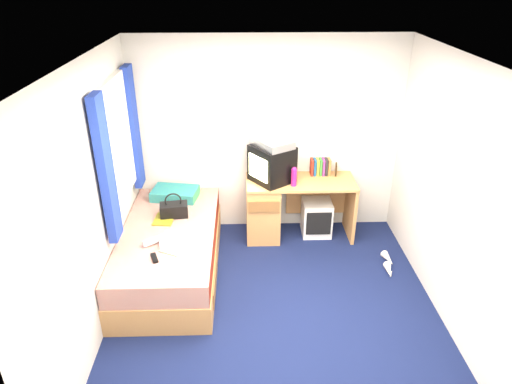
{
  "coord_description": "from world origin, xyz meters",
  "views": [
    {
      "loc": [
        -0.29,
        -3.48,
        3.07
      ],
      "look_at": [
        -0.17,
        0.7,
        0.97
      ],
      "focal_mm": 32.0,
      "sensor_mm": 36.0,
      "label": 1
    }
  ],
  "objects_px": {
    "vcr": "(272,143)",
    "handbag": "(174,209)",
    "pillow": "(175,193)",
    "desk": "(277,206)",
    "colour_swatch_fan": "(169,252)",
    "aerosol_can": "(291,173)",
    "magazine": "(164,219)",
    "crt_tv": "(272,164)",
    "pink_water_bottle": "(294,178)",
    "remote_control": "(154,258)",
    "water_bottle": "(152,241)",
    "storage_cube": "(316,217)",
    "picture_frame": "(336,169)",
    "bed": "(171,251)",
    "white_heels": "(389,265)",
    "towel": "(177,241)"
  },
  "relations": [
    {
      "from": "vcr",
      "to": "handbag",
      "type": "relative_size",
      "value": 1.41
    },
    {
      "from": "pillow",
      "to": "handbag",
      "type": "relative_size",
      "value": 1.64
    },
    {
      "from": "desk",
      "to": "colour_swatch_fan",
      "type": "bearing_deg",
      "value": -134.21
    },
    {
      "from": "aerosol_can",
      "to": "magazine",
      "type": "distance_m",
      "value": 1.57
    },
    {
      "from": "crt_tv",
      "to": "handbag",
      "type": "distance_m",
      "value": 1.25
    },
    {
      "from": "pink_water_bottle",
      "to": "remote_control",
      "type": "relative_size",
      "value": 1.29
    },
    {
      "from": "handbag",
      "to": "colour_swatch_fan",
      "type": "distance_m",
      "value": 0.73
    },
    {
      "from": "desk",
      "to": "colour_swatch_fan",
      "type": "height_order",
      "value": "desk"
    },
    {
      "from": "desk",
      "to": "handbag",
      "type": "distance_m",
      "value": 1.29
    },
    {
      "from": "desk",
      "to": "handbag",
      "type": "relative_size",
      "value": 4.01
    },
    {
      "from": "water_bottle",
      "to": "colour_swatch_fan",
      "type": "height_order",
      "value": "water_bottle"
    },
    {
      "from": "pillow",
      "to": "storage_cube",
      "type": "distance_m",
      "value": 1.77
    },
    {
      "from": "storage_cube",
      "to": "colour_swatch_fan",
      "type": "bearing_deg",
      "value": -143.73
    },
    {
      "from": "pillow",
      "to": "remote_control",
      "type": "bearing_deg",
      "value": -91.75
    },
    {
      "from": "picture_frame",
      "to": "colour_swatch_fan",
      "type": "height_order",
      "value": "picture_frame"
    },
    {
      "from": "bed",
      "to": "white_heels",
      "type": "height_order",
      "value": "bed"
    },
    {
      "from": "crt_tv",
      "to": "pink_water_bottle",
      "type": "xyz_separation_m",
      "value": [
        0.25,
        -0.14,
        -0.12
      ]
    },
    {
      "from": "picture_frame",
      "to": "pink_water_bottle",
      "type": "bearing_deg",
      "value": -141.29
    },
    {
      "from": "white_heels",
      "to": "crt_tv",
      "type": "bearing_deg",
      "value": 149.76
    },
    {
      "from": "vcr",
      "to": "handbag",
      "type": "distance_m",
      "value": 1.35
    },
    {
      "from": "crt_tv",
      "to": "magazine",
      "type": "relative_size",
      "value": 2.12
    },
    {
      "from": "white_heels",
      "to": "bed",
      "type": "bearing_deg",
      "value": 179.74
    },
    {
      "from": "bed",
      "to": "pink_water_bottle",
      "type": "relative_size",
      "value": 9.69
    },
    {
      "from": "towel",
      "to": "white_heels",
      "type": "height_order",
      "value": "towel"
    },
    {
      "from": "remote_control",
      "to": "water_bottle",
      "type": "bearing_deg",
      "value": 82.77
    },
    {
      "from": "crt_tv",
      "to": "remote_control",
      "type": "height_order",
      "value": "crt_tv"
    },
    {
      "from": "vcr",
      "to": "storage_cube",
      "type": "bearing_deg",
      "value": 60.05
    },
    {
      "from": "pink_water_bottle",
      "to": "magazine",
      "type": "relative_size",
      "value": 0.74
    },
    {
      "from": "vcr",
      "to": "pink_water_bottle",
      "type": "distance_m",
      "value": 0.47
    },
    {
      "from": "magazine",
      "to": "water_bottle",
      "type": "height_order",
      "value": "water_bottle"
    },
    {
      "from": "bed",
      "to": "white_heels",
      "type": "relative_size",
      "value": 4.48
    },
    {
      "from": "storage_cube",
      "to": "water_bottle",
      "type": "bearing_deg",
      "value": -150.2
    },
    {
      "from": "bed",
      "to": "crt_tv",
      "type": "xyz_separation_m",
      "value": [
        1.14,
        0.74,
        0.7
      ]
    },
    {
      "from": "desk",
      "to": "towel",
      "type": "xyz_separation_m",
      "value": [
        -1.08,
        -1.05,
        0.18
      ]
    },
    {
      "from": "pillow",
      "to": "colour_swatch_fan",
      "type": "bearing_deg",
      "value": -85.83
    },
    {
      "from": "remote_control",
      "to": "picture_frame",
      "type": "bearing_deg",
      "value": 15.34
    },
    {
      "from": "handbag",
      "to": "pink_water_bottle",
      "type": "bearing_deg",
      "value": 5.06
    },
    {
      "from": "water_bottle",
      "to": "colour_swatch_fan",
      "type": "bearing_deg",
      "value": -40.85
    },
    {
      "from": "desk",
      "to": "crt_tv",
      "type": "bearing_deg",
      "value": 179.11
    },
    {
      "from": "desk",
      "to": "magazine",
      "type": "bearing_deg",
      "value": -157.57
    },
    {
      "from": "pillow",
      "to": "aerosol_can",
      "type": "distance_m",
      "value": 1.41
    },
    {
      "from": "bed",
      "to": "picture_frame",
      "type": "distance_m",
      "value": 2.2
    },
    {
      "from": "storage_cube",
      "to": "handbag",
      "type": "height_order",
      "value": "handbag"
    },
    {
      "from": "storage_cube",
      "to": "colour_swatch_fan",
      "type": "distance_m",
      "value": 2.06
    },
    {
      "from": "remote_control",
      "to": "crt_tv",
      "type": "bearing_deg",
      "value": 26.64
    },
    {
      "from": "picture_frame",
      "to": "aerosol_can",
      "type": "bearing_deg",
      "value": -154.15
    },
    {
      "from": "bed",
      "to": "desk",
      "type": "height_order",
      "value": "desk"
    },
    {
      "from": "handbag",
      "to": "towel",
      "type": "bearing_deg",
      "value": -87.57
    },
    {
      "from": "pillow",
      "to": "aerosol_can",
      "type": "relative_size",
      "value": 2.78
    },
    {
      "from": "storage_cube",
      "to": "towel",
      "type": "xyz_separation_m",
      "value": [
        -1.58,
        -1.07,
        0.37
      ]
    }
  ]
}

